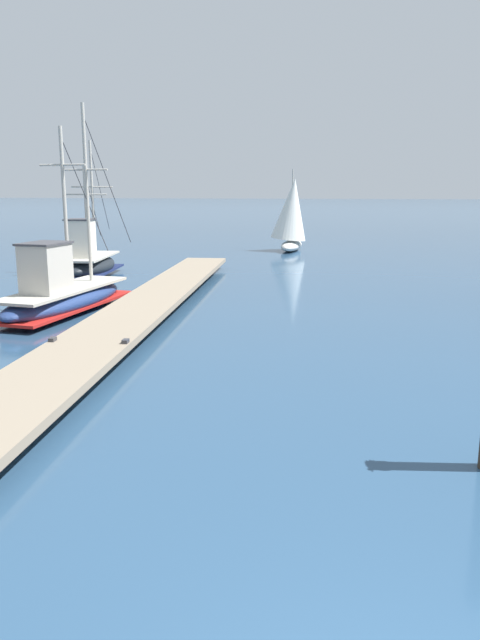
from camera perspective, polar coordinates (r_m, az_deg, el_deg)
floating_dock at (r=17.63m, az=-8.95°, el=1.32°), size 3.46×23.01×0.53m
fishing_boat_0 at (r=18.79m, az=-16.26°, el=2.41°), size 2.29×7.35×6.17m
fishing_boat_1 at (r=26.25m, az=-14.12°, el=5.32°), size 2.52×6.01×5.59m
distant_sailboat at (r=36.19m, az=4.83°, el=9.76°), size 2.49×4.14×4.69m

